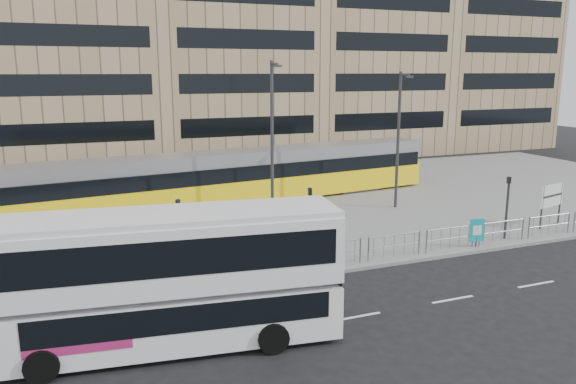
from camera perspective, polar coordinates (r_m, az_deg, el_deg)
name	(u,v)px	position (r m, az deg, el deg)	size (l,w,h in m)	color
ground	(353,271)	(23.95, 6.62, -8.00)	(120.00, 120.00, 0.00)	black
plaza	(260,207)	(34.49, -2.88, -1.50)	(64.00, 24.00, 0.15)	slate
kerb	(352,269)	(23.97, 6.57, -7.80)	(64.00, 0.25, 0.17)	gray
building_row	(196,20)	(55.57, -9.29, 16.89)	(70.40, 18.40, 31.20)	brown
pedestrian_barrier	(389,240)	(25.02, 10.18, -4.86)	(32.07, 0.07, 1.10)	gray
road_markings	(430,303)	(21.33, 14.24, -10.92)	(62.00, 0.12, 0.01)	white
double_decker_bus	(164,276)	(17.25, -12.52, -8.36)	(10.73, 3.75, 4.20)	white
tram	(232,177)	(34.84, -5.69, 1.49)	(27.93, 5.82, 3.28)	yellow
station_sign	(552,197)	(32.65, 25.23, -0.50)	(1.93, 0.55, 2.26)	#2D2D30
ad_panel	(477,231)	(27.68, 18.64, -3.75)	(0.72, 0.16, 1.35)	#2D2D30
pedestrian	(179,214)	(29.54, -11.02, -2.24)	(0.61, 0.40, 1.67)	black
traffic_light_west	(310,213)	(24.75, 2.24, -2.11)	(0.17, 0.20, 3.10)	#2D2D30
traffic_light_east	(508,199)	(29.29, 21.41, -0.70)	(0.19, 0.22, 3.10)	#2D2D30
lamp_post_west	(272,134)	(31.07, -1.60, 5.94)	(0.45, 1.04, 8.64)	#2D2D30
lamp_post_east	(399,135)	(33.89, 11.19, 5.73)	(0.45, 1.04, 8.06)	#2D2D30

